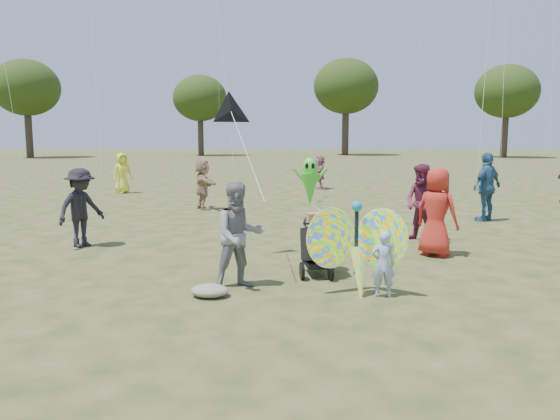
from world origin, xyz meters
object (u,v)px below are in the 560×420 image
object	(u,v)px
crowd_g	(122,173)
crowd_j	(320,172)
butterfly_kite	(357,249)
crowd_d	(203,184)
crowd_a	(437,212)
crowd_b	(81,208)
child_girl	(383,264)
alien_kite	(310,184)
crowd_c	(487,187)
adult_man	(239,235)
crowd_e	(422,203)
jogging_stroller	(317,239)

from	to	relation	value
crowd_g	crowd_j	distance (m)	8.41
butterfly_kite	crowd_d	bearing A→B (deg)	116.77
crowd_a	butterfly_kite	distance (m)	3.29
crowd_b	butterfly_kite	size ratio (longest dim) A/B	0.98
child_girl	crowd_j	distance (m)	16.15
crowd_a	crowd_j	bearing A→B (deg)	-42.77
child_girl	alien_kite	bearing A→B (deg)	-82.88
crowd_b	butterfly_kite	bearing A→B (deg)	-89.05
crowd_a	crowd_g	size ratio (longest dim) A/B	1.07
crowd_c	alien_kite	bearing A→B (deg)	-45.66
child_girl	adult_man	world-z (taller)	adult_man
crowd_c	crowd_j	world-z (taller)	crowd_c
crowd_d	crowd_g	size ratio (longest dim) A/B	0.98
alien_kite	crowd_c	bearing A→B (deg)	-4.61
crowd_c	crowd_g	xyz separation A→B (m)	(-12.86, 5.96, -0.13)
crowd_d	butterfly_kite	distance (m)	10.11
adult_man	child_girl	bearing A→B (deg)	-34.03
crowd_c	crowd_d	xyz separation A→B (m)	(-8.44, 1.55, -0.15)
crowd_e	jogging_stroller	world-z (taller)	crowd_e
crowd_d	crowd_g	xyz separation A→B (m)	(-4.42, 4.42, 0.02)
crowd_b	crowd_e	xyz separation A→B (m)	(7.38, 1.27, 0.03)
crowd_b	crowd_d	distance (m)	6.15
adult_man	crowd_a	world-z (taller)	crowd_a
adult_man	crowd_c	xyz separation A→B (m)	(5.72, 7.29, 0.12)
crowd_j	crowd_a	bearing A→B (deg)	6.91
child_girl	crowd_b	distance (m)	6.88
adult_man	jogging_stroller	bearing A→B (deg)	11.75
crowd_e	crowd_g	bearing A→B (deg)	-178.00
child_girl	alien_kite	world-z (taller)	alien_kite
butterfly_kite	crowd_c	bearing A→B (deg)	62.57
adult_man	butterfly_kite	distance (m)	1.85
jogging_stroller	crowd_b	bearing A→B (deg)	147.48
crowd_d	crowd_j	world-z (taller)	crowd_d
crowd_c	alien_kite	size ratio (longest dim) A/B	1.10
adult_man	butterfly_kite	size ratio (longest dim) A/B	0.97
child_girl	jogging_stroller	world-z (taller)	jogging_stroller
crowd_b	jogging_stroller	distance (m)	5.45
child_girl	crowd_j	bearing A→B (deg)	-88.32
crowd_a	alien_kite	world-z (taller)	crowd_a
crowd_j	crowd_e	bearing A→B (deg)	8.01
alien_kite	adult_man	bearing A→B (deg)	-95.79
crowd_e	crowd_b	bearing A→B (deg)	-127.36
crowd_d	child_girl	bearing A→B (deg)	179.43
crowd_j	crowd_b	bearing A→B (deg)	-24.64
child_girl	crowd_a	distance (m)	3.20
child_girl	crowd_a	bearing A→B (deg)	-117.11
child_girl	butterfly_kite	world-z (taller)	butterfly_kite
adult_man	alien_kite	bearing A→B (deg)	57.10
crowd_b	crowd_g	world-z (taller)	crowd_b
child_girl	crowd_j	world-z (taller)	crowd_j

